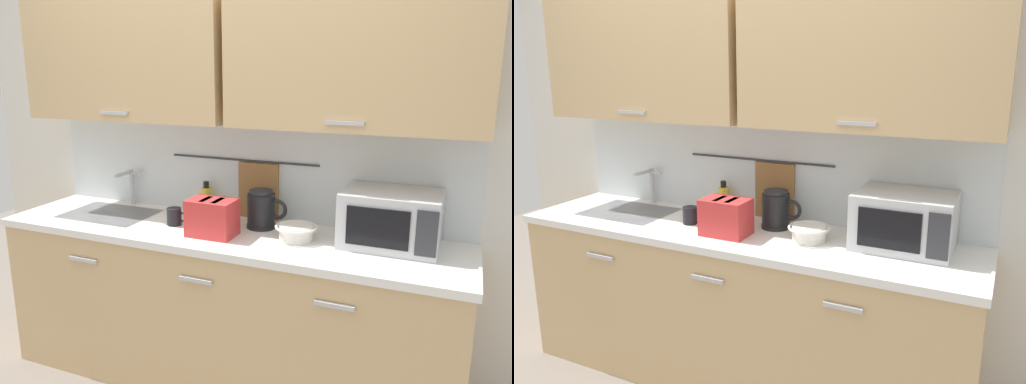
# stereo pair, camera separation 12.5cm
# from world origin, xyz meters

# --- Properties ---
(counter_unit) EXTENTS (2.53, 0.64, 0.90)m
(counter_unit) POSITION_xyz_m (-0.01, 0.30, 0.46)
(counter_unit) COLOR tan
(counter_unit) RESTS_ON ground
(back_wall_assembly) EXTENTS (3.70, 0.41, 2.50)m
(back_wall_assembly) POSITION_xyz_m (0.00, 0.53, 1.52)
(back_wall_assembly) COLOR silver
(back_wall_assembly) RESTS_ON ground
(sink_faucet) EXTENTS (0.09, 0.17, 0.22)m
(sink_faucet) POSITION_xyz_m (-0.76, 0.53, 1.04)
(sink_faucet) COLOR #B2B5BA
(sink_faucet) RESTS_ON counter_unit
(microwave) EXTENTS (0.46, 0.35, 0.27)m
(microwave) POSITION_xyz_m (0.85, 0.41, 1.04)
(microwave) COLOR silver
(microwave) RESTS_ON counter_unit
(electric_kettle) EXTENTS (0.23, 0.16, 0.21)m
(electric_kettle) POSITION_xyz_m (0.17, 0.42, 1.00)
(electric_kettle) COLOR black
(electric_kettle) RESTS_ON counter_unit
(dish_soap_bottle) EXTENTS (0.06, 0.06, 0.20)m
(dish_soap_bottle) POSITION_xyz_m (-0.23, 0.53, 0.99)
(dish_soap_bottle) COLOR yellow
(dish_soap_bottle) RESTS_ON counter_unit
(mug_near_sink) EXTENTS (0.12, 0.08, 0.09)m
(mug_near_sink) POSITION_xyz_m (-0.29, 0.28, 0.95)
(mug_near_sink) COLOR black
(mug_near_sink) RESTS_ON counter_unit
(mixing_bowl) EXTENTS (0.21, 0.21, 0.08)m
(mixing_bowl) POSITION_xyz_m (0.40, 0.30, 0.94)
(mixing_bowl) COLOR silver
(mixing_bowl) RESTS_ON counter_unit
(toaster) EXTENTS (0.26, 0.17, 0.19)m
(toaster) POSITION_xyz_m (-0.02, 0.21, 1.00)
(toaster) COLOR red
(toaster) RESTS_ON counter_unit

